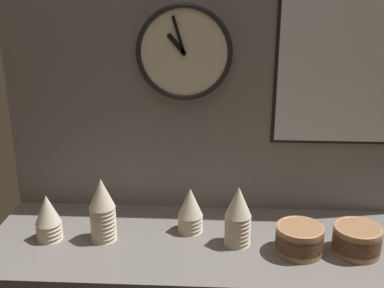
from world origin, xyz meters
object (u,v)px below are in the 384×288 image
at_px(cup_stack_left, 102,209).
at_px(bowl_stack_right, 298,238).
at_px(wall_clock, 183,53).
at_px(cup_stack_far_left, 47,217).
at_px(cup_stack_center_right, 237,216).
at_px(menu_board, 343,67).
at_px(bowl_stack_far_right, 356,239).
at_px(cup_stack_center, 190,210).

bearing_deg(cup_stack_left, bowl_stack_right, -4.25).
height_order(cup_stack_left, wall_clock, wall_clock).
bearing_deg(cup_stack_far_left, cup_stack_center_right, 0.28).
relative_size(cup_stack_left, menu_board, 0.40).
xyz_separation_m(cup_stack_left, cup_stack_center_right, (0.47, -0.01, -0.01)).
distance_m(cup_stack_far_left, menu_board, 1.17).
height_order(cup_stack_far_left, cup_stack_center_right, cup_stack_center_right).
relative_size(cup_stack_left, wall_clock, 0.66).
height_order(cup_stack_left, menu_board, menu_board).
bearing_deg(cup_stack_left, menu_board, 17.34).
relative_size(cup_stack_far_left, cup_stack_center_right, 0.78).
distance_m(cup_stack_far_left, bowl_stack_right, 0.86).
distance_m(cup_stack_far_left, wall_clock, 0.75).
height_order(cup_stack_far_left, bowl_stack_right, cup_stack_far_left).
distance_m(cup_stack_far_left, bowl_stack_far_right, 1.06).
height_order(cup_stack_left, cup_stack_center, cup_stack_left).
relative_size(cup_stack_center, cup_stack_center_right, 0.78).
bearing_deg(bowl_stack_far_right, cup_stack_center_right, 174.76).
xyz_separation_m(cup_stack_center_right, wall_clock, (-0.20, 0.26, 0.51)).
bearing_deg(cup_stack_center, menu_board, 19.24).
bearing_deg(cup_stack_center, bowl_stack_far_right, -11.74).
height_order(bowl_stack_far_right, bowl_stack_right, same).
bearing_deg(menu_board, bowl_stack_far_right, -85.76).
bearing_deg(bowl_stack_far_right, cup_stack_far_left, 178.21).
bearing_deg(cup_stack_far_left, menu_board, 14.78).
relative_size(cup_stack_left, bowl_stack_right, 1.44).
bearing_deg(cup_stack_center, wall_clock, 100.12).
xyz_separation_m(cup_stack_left, bowl_stack_right, (0.67, -0.05, -0.06)).
relative_size(cup_stack_center_right, bowl_stack_far_right, 1.35).
xyz_separation_m(cup_stack_far_left, bowl_stack_far_right, (1.05, -0.03, -0.03)).
bearing_deg(cup_stack_center, cup_stack_far_left, -170.33).
distance_m(cup_stack_left, cup_stack_center, 0.31).
distance_m(cup_stack_center, wall_clock, 0.56).
xyz_separation_m(cup_stack_center_right, bowl_stack_right, (0.20, -0.04, -0.06)).
relative_size(cup_stack_far_left, bowl_stack_far_right, 1.06).
bearing_deg(cup_stack_left, wall_clock, 43.36).
relative_size(cup_stack_center, menu_board, 0.29).
bearing_deg(wall_clock, cup_stack_left, -136.64).
height_order(cup_stack_far_left, wall_clock, wall_clock).
bearing_deg(bowl_stack_right, menu_board, 61.70).
relative_size(bowl_stack_right, menu_board, 0.27).
height_order(cup_stack_left, cup_stack_center_right, cup_stack_left).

